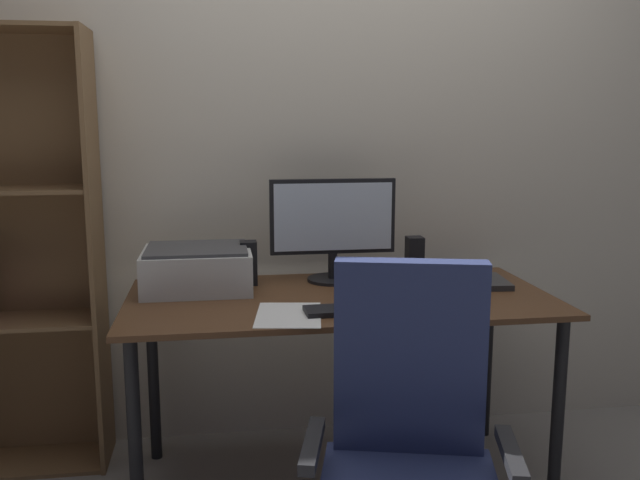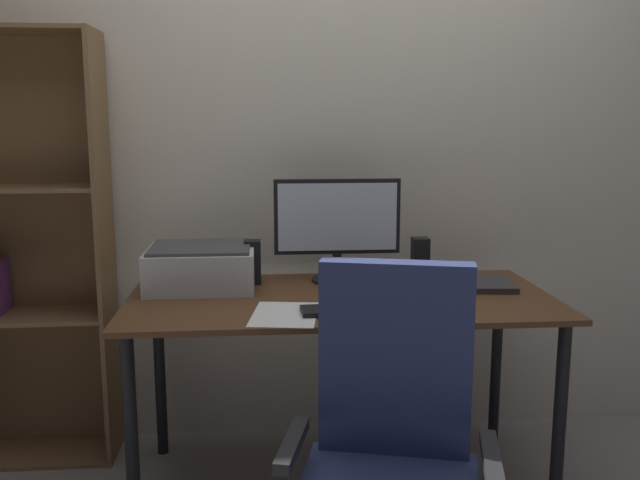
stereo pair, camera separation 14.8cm
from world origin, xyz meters
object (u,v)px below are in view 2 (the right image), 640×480
at_px(printer, 201,267).
at_px(coffee_mug, 358,281).
at_px(desk, 341,318).
at_px(monitor, 337,223).
at_px(speaker_left, 253,262).
at_px(bookshelf, 22,256).
at_px(laptop, 469,284).
at_px(speaker_right, 420,259).
at_px(keyboard, 345,310).
at_px(mouse, 403,306).

bearing_deg(printer, coffee_mug, -12.58).
relative_size(desk, monitor, 3.11).
relative_size(speaker_left, bookshelf, 0.10).
bearing_deg(printer, bookshelf, 164.86).
distance_m(laptop, speaker_left, 0.84).
height_order(laptop, speaker_left, speaker_left).
xyz_separation_m(coffee_mug, laptop, (0.44, 0.05, -0.03)).
bearing_deg(bookshelf, speaker_left, -9.02).
distance_m(desk, speaker_right, 0.44).
height_order(desk, speaker_right, speaker_right).
xyz_separation_m(desk, speaker_right, (0.34, 0.22, 0.17)).
xyz_separation_m(printer, bookshelf, (-0.72, 0.20, 0.01)).
bearing_deg(coffee_mug, printer, 167.42).
height_order(desk, bookshelf, bookshelf).
relative_size(monitor, speaker_right, 2.90).
bearing_deg(coffee_mug, desk, -148.36).
distance_m(keyboard, bookshelf, 1.36).
relative_size(monitor, coffee_mug, 5.01).
xyz_separation_m(keyboard, coffee_mug, (0.08, 0.26, 0.04)).
bearing_deg(speaker_right, coffee_mug, -146.67).
relative_size(keyboard, bookshelf, 0.17).
xyz_separation_m(monitor, coffee_mug, (0.06, -0.19, -0.19)).
xyz_separation_m(coffee_mug, speaker_left, (-0.39, 0.18, 0.04)).
distance_m(monitor, laptop, 0.56).
distance_m(monitor, speaker_right, 0.36).
relative_size(monitor, speaker_left, 2.90).
bearing_deg(keyboard, mouse, 0.28).
xyz_separation_m(monitor, speaker_right, (0.33, -0.01, -0.15)).
height_order(desk, coffee_mug, coffee_mug).
relative_size(coffee_mug, speaker_right, 0.58).
distance_m(laptop, speaker_right, 0.22).
xyz_separation_m(mouse, speaker_right, (0.16, 0.43, 0.07)).
bearing_deg(printer, speaker_right, 3.34).
bearing_deg(laptop, speaker_left, 176.42).
height_order(laptop, printer, printer).
bearing_deg(coffee_mug, mouse, -65.03).
xyz_separation_m(desk, bookshelf, (-1.24, 0.37, 0.18)).
distance_m(desk, bookshelf, 1.30).
height_order(printer, bookshelf, bookshelf).
distance_m(speaker_left, speaker_right, 0.66).
distance_m(mouse, bookshelf, 1.54).
bearing_deg(bookshelf, mouse, -22.12).
relative_size(speaker_left, printer, 0.43).
xyz_separation_m(desk, printer, (-0.51, 0.17, 0.16)).
distance_m(monitor, mouse, 0.52).
bearing_deg(desk, bookshelf, 163.42).
xyz_separation_m(monitor, keyboard, (-0.02, -0.45, -0.22)).
relative_size(desk, mouse, 15.97).
distance_m(speaker_left, printer, 0.20).
bearing_deg(desk, coffee_mug, 31.64).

